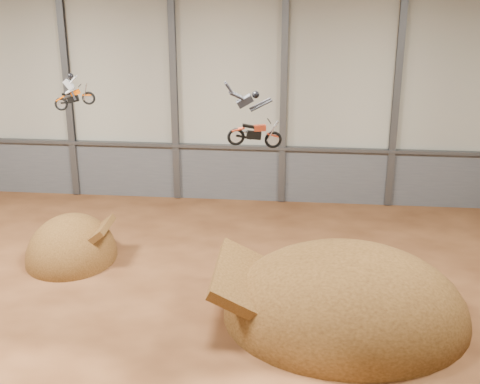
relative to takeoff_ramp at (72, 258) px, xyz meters
name	(u,v)px	position (x,y,z in m)	size (l,w,h in m)	color
floor	(191,323)	(7.25, -5.66, 0.00)	(40.00, 40.00, 0.00)	#4A2713
back_wall	(229,91)	(7.25, 9.34, 7.00)	(40.00, 0.10, 14.00)	#ACA999
lower_band_back	(229,173)	(7.25, 9.24, 1.75)	(39.80, 0.18, 3.50)	#53555A
steel_rail	(229,147)	(7.25, 9.09, 3.55)	(39.80, 0.35, 0.20)	#47494F
steel_column_1	(68,88)	(-2.75, 9.14, 7.00)	(0.40, 0.36, 13.90)	#47494F
steel_column_2	(174,91)	(3.92, 9.14, 7.00)	(0.40, 0.36, 13.90)	#47494F
steel_column_3	(284,93)	(10.58, 9.14, 7.00)	(0.40, 0.36, 13.90)	#47494F
steel_column_4	(397,95)	(17.25, 9.14, 7.00)	(0.40, 0.36, 13.90)	#47494F
takeoff_ramp	(72,258)	(0.00, 0.00, 0.00)	(4.65, 5.36, 4.65)	#432810
landing_ramp	(345,317)	(13.93, -4.48, 0.00)	(10.79, 9.54, 6.22)	#432810
fmx_rider_a	(75,89)	(1.08, -0.32, 9.05)	(1.95, 0.74, 1.77)	#F25800
fmx_rider_b	(254,116)	(9.76, -3.63, 8.79)	(3.06, 0.88, 2.63)	red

